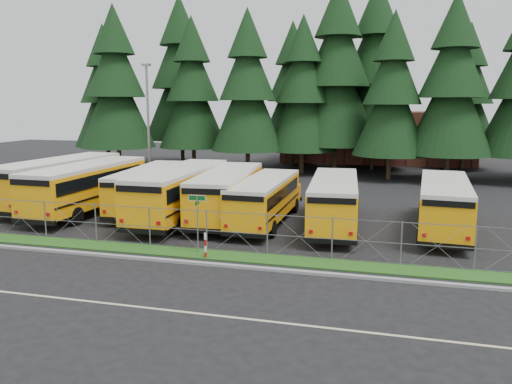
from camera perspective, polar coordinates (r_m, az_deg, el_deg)
ground at (r=24.99m, az=-2.66°, el=-6.21°), size 120.00×120.00×0.00m
curb at (r=22.17m, az=-5.06°, el=-8.24°), size 50.00×0.25×0.12m
grass_verge at (r=23.44m, az=-3.90°, el=-7.27°), size 50.00×1.40×0.06m
road_lane_line at (r=17.96m, az=-10.44°, el=-13.09°), size 50.00×0.12×0.01m
chainlink_fence at (r=23.81m, az=-3.40°, el=-4.56°), size 44.00×0.10×2.00m
brick_building at (r=63.03m, az=13.60°, el=6.21°), size 22.00×10.00×6.00m
bus_0 at (r=36.98m, az=-21.19°, el=1.05°), size 3.92×12.59×3.25m
bus_1 at (r=34.14m, az=-18.30°, el=0.45°), size 3.14×12.17×3.17m
bus_2 at (r=33.58m, az=-11.81°, el=0.31°), size 3.54×11.02×2.84m
bus_3 at (r=30.81m, az=-8.41°, el=-0.16°), size 2.86×12.05×3.16m
bus_4 at (r=30.52m, az=-3.13°, el=-0.33°), size 3.45×11.52×2.98m
bus_5 at (r=29.32m, az=1.19°, el=-1.01°), size 2.59×10.42×2.72m
bus_6 at (r=28.75m, az=8.93°, el=-1.20°), size 3.36×11.11×2.87m
bus_east at (r=29.39m, az=20.66°, el=-1.50°), size 3.40×11.11×2.87m
street_sign at (r=23.47m, az=-6.73°, el=-2.23°), size 0.84×0.55×2.81m
striped_bollard at (r=23.03m, az=-5.81°, el=-6.14°), size 0.11×0.11×1.20m
light_standard at (r=42.25m, az=-12.22°, el=7.85°), size 0.70×0.35×10.14m
conifer_0 at (r=58.43m, az=-16.82°, el=10.44°), size 7.01×7.01×15.51m
conifer_1 at (r=53.88m, az=-15.70°, el=11.27°), size 7.62×7.62×16.85m
conifer_2 at (r=53.94m, az=-7.26°, el=11.08°), size 7.21×7.21×15.95m
conifer_3 at (r=49.88m, az=-0.97°, el=11.33°), size 7.28×7.28×16.10m
conifer_4 at (r=50.45m, az=5.34°, el=10.95°), size 7.02×7.02×15.53m
conifer_5 at (r=51.64m, az=9.22°, el=12.79°), size 8.61×8.61×19.04m
conifer_6 at (r=47.79m, az=15.28°, el=10.51°), size 6.89×6.89×15.23m
conifer_7 at (r=47.98m, az=21.49°, el=10.97°), size 7.50×7.50×16.58m
conifer_10 at (r=59.55m, az=-8.60°, el=12.49°), size 8.65×8.65×19.13m
conifer_11 at (r=56.65m, az=4.16°, el=11.06°), size 7.19×7.19×15.89m
conifer_12 at (r=54.43m, az=13.46°, el=12.77°), size 8.83×8.83×19.54m
conifer_13 at (r=58.07m, az=22.93°, el=9.99°), size 6.93×6.93×15.32m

